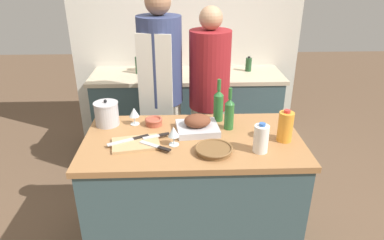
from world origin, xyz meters
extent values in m
cube|color=#3D565B|center=(0.00, 0.00, 0.43)|extent=(1.40, 0.75, 0.86)
cube|color=#A37042|center=(0.00, 0.00, 0.88)|extent=(1.45, 0.77, 0.04)
cube|color=#3D565B|center=(0.00, 1.46, 0.43)|extent=(1.96, 0.58, 0.86)
cube|color=beige|center=(0.00, 1.46, 0.88)|extent=(2.02, 0.60, 0.04)
cube|color=silver|center=(0.00, 1.81, 1.27)|extent=(2.52, 0.10, 2.55)
cube|color=#BCBCC1|center=(0.04, 0.10, 0.93)|extent=(0.30, 0.27, 0.04)
ellipsoid|color=brown|center=(0.04, 0.10, 0.99)|extent=(0.20, 0.17, 0.09)
cylinder|color=brown|center=(0.12, -0.19, 0.92)|extent=(0.22, 0.22, 0.03)
torus|color=brown|center=(0.12, -0.19, 0.93)|extent=(0.23, 0.23, 0.01)
cube|color=tan|center=(-0.37, -0.08, 0.91)|extent=(0.33, 0.25, 0.02)
cylinder|color=#B7B7BC|center=(-0.60, 0.24, 0.98)|extent=(0.17, 0.17, 0.16)
cylinder|color=#B7B7BC|center=(-0.60, 0.24, 1.07)|extent=(0.17, 0.17, 0.01)
sphere|color=black|center=(-0.60, 0.24, 1.09)|extent=(0.02, 0.02, 0.02)
cylinder|color=#A84C38|center=(-0.27, 0.21, 0.93)|extent=(0.12, 0.12, 0.04)
torus|color=#A84C38|center=(-0.27, 0.21, 0.95)|extent=(0.13, 0.13, 0.02)
cylinder|color=orange|center=(0.60, -0.05, 1.00)|extent=(0.10, 0.10, 0.20)
cylinder|color=red|center=(0.60, -0.05, 1.11)|extent=(0.04, 0.04, 0.02)
cylinder|color=white|center=(0.41, -0.19, 0.99)|extent=(0.09, 0.09, 0.17)
cylinder|color=#3360B2|center=(0.41, -0.19, 1.09)|extent=(0.04, 0.04, 0.02)
cylinder|color=#28662D|center=(0.20, 0.28, 1.00)|extent=(0.07, 0.07, 0.20)
cone|color=#28662D|center=(0.20, 0.28, 1.12)|extent=(0.07, 0.07, 0.04)
cylinder|color=#28662D|center=(0.20, 0.28, 1.18)|extent=(0.03, 0.03, 0.08)
cylinder|color=#28662D|center=(0.26, 0.14, 1.00)|extent=(0.07, 0.07, 0.19)
cone|color=#28662D|center=(0.26, 0.14, 1.11)|extent=(0.07, 0.07, 0.04)
cylinder|color=#28662D|center=(0.26, 0.14, 1.17)|extent=(0.03, 0.03, 0.08)
cylinder|color=silver|center=(-0.12, -0.08, 0.91)|extent=(0.07, 0.07, 0.00)
cylinder|color=silver|center=(-0.12, -0.08, 0.94)|extent=(0.01, 0.01, 0.06)
cone|color=silver|center=(-0.12, -0.08, 1.00)|extent=(0.07, 0.07, 0.07)
cylinder|color=silver|center=(-0.41, 0.23, 0.91)|extent=(0.07, 0.07, 0.00)
cylinder|color=silver|center=(-0.41, 0.23, 0.94)|extent=(0.01, 0.01, 0.06)
cone|color=silver|center=(-0.41, 0.23, 1.00)|extent=(0.07, 0.07, 0.07)
cube|color=#B7B7BC|center=(-0.47, -0.07, 0.93)|extent=(0.17, 0.11, 0.01)
cube|color=black|center=(-0.34, -0.01, 0.93)|extent=(0.11, 0.07, 0.01)
cube|color=#B7B7BC|center=(-0.28, -0.11, 0.93)|extent=(0.14, 0.10, 0.01)
cube|color=black|center=(-0.18, -0.17, 0.93)|extent=(0.09, 0.07, 0.01)
cube|color=#B7B7BC|center=(-0.27, -0.01, 0.93)|extent=(0.12, 0.07, 0.01)
cube|color=black|center=(-0.19, 0.02, 0.93)|extent=(0.07, 0.05, 0.01)
cube|color=#B22323|center=(-0.29, 1.51, 0.92)|extent=(0.18, 0.14, 0.06)
cylinder|color=#B7B7BC|center=(-0.31, 1.51, 1.01)|extent=(0.13, 0.13, 0.10)
cube|color=#B22323|center=(-0.23, 1.51, 1.04)|extent=(0.05, 0.08, 0.17)
cube|color=#B22323|center=(-0.29, 1.51, 1.17)|extent=(0.17, 0.08, 0.09)
cylinder|color=#234C28|center=(0.66, 1.54, 0.97)|extent=(0.06, 0.06, 0.14)
cylinder|color=black|center=(0.66, 1.54, 1.05)|extent=(0.03, 0.03, 0.02)
cylinder|color=#234C28|center=(-0.51, 1.50, 0.98)|extent=(0.05, 0.05, 0.18)
cylinder|color=black|center=(-0.51, 1.50, 1.08)|extent=(0.02, 0.02, 0.02)
cube|color=beige|center=(-0.24, 0.78, 0.43)|extent=(0.33, 0.26, 0.86)
cylinder|color=navy|center=(-0.24, 0.78, 1.22)|extent=(0.37, 0.37, 0.72)
sphere|color=#996B4C|center=(-0.24, 0.78, 1.69)|extent=(0.21, 0.21, 0.21)
cube|color=silver|center=(-0.28, 0.62, 1.02)|extent=(0.28, 0.08, 0.92)
cube|color=beige|center=(0.18, 0.81, 0.40)|extent=(0.32, 0.25, 0.80)
cylinder|color=maroon|center=(0.18, 0.81, 1.13)|extent=(0.35, 0.35, 0.67)
sphere|color=tan|center=(0.18, 0.81, 1.56)|extent=(0.19, 0.19, 0.19)
camera|label=1|loc=(-0.08, -2.01, 1.97)|focal=32.00mm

